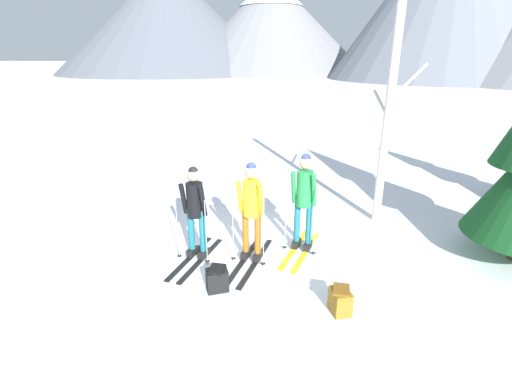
{
  "coord_description": "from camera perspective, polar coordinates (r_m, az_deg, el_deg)",
  "views": [
    {
      "loc": [
        1.24,
        -5.91,
        3.36
      ],
      "look_at": [
        -0.08,
        0.2,
        1.05
      ],
      "focal_mm": 26.06,
      "sensor_mm": 36.0,
      "label": 1
    }
  ],
  "objects": [
    {
      "name": "skier_in_green",
      "position": [
        6.58,
        7.44,
        -0.67
      ],
      "size": [
        0.62,
        1.61,
        1.8
      ],
      "color": "yellow",
      "rests_on": "ground"
    },
    {
      "name": "birch_tree_tall",
      "position": [
        7.86,
        19.77,
        12.14
      ],
      "size": [
        0.95,
        0.59,
        4.78
      ],
      "color": "silver",
      "rests_on": "ground"
    },
    {
      "name": "mountain_ridge_distant",
      "position": [
        67.88,
        10.15,
        25.78
      ],
      "size": [
        100.95,
        56.68,
        24.03
      ],
      "color": "slate",
      "rests_on": "ground"
    },
    {
      "name": "backpack_on_snow_front",
      "position": [
        5.45,
        12.82,
        -15.91
      ],
      "size": [
        0.35,
        0.39,
        0.38
      ],
      "color": "#99661E",
      "rests_on": "ground"
    },
    {
      "name": "skier_in_yellow",
      "position": [
        6.18,
        -0.73,
        -2.54
      ],
      "size": [
        0.61,
        1.71,
        1.75
      ],
      "color": "black",
      "rests_on": "ground"
    },
    {
      "name": "backpack_on_snow_beside",
      "position": [
        5.78,
        -5.99,
        -13.14
      ],
      "size": [
        0.39,
        0.36,
        0.38
      ],
      "color": "black",
      "rests_on": "ground"
    },
    {
      "name": "skier_in_black",
      "position": [
        6.36,
        -9.31,
        -2.72
      ],
      "size": [
        0.61,
        1.6,
        1.66
      ],
      "color": "black",
      "rests_on": "ground"
    },
    {
      "name": "ground_plane",
      "position": [
        6.91,
        0.3,
        -8.8
      ],
      "size": [
        400.0,
        400.0,
        0.0
      ],
      "primitive_type": "plane",
      "color": "white"
    }
  ]
}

